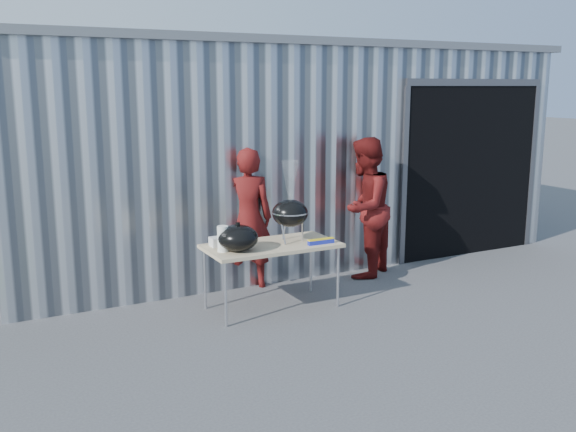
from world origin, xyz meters
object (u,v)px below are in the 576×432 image
person_bystander (364,208)px  person_cook (247,218)px  folding_table (272,248)px  kettle_grill (290,205)px

person_bystander → person_cook: bearing=-44.6°
folding_table → person_cook: size_ratio=0.85×
folding_table → kettle_grill: (0.24, 0.01, 0.46)m
person_cook → person_bystander: size_ratio=0.96×
folding_table → person_bystander: 1.77m
folding_table → kettle_grill: kettle_grill is taller
person_cook → folding_table: bearing=104.9°
folding_table → kettle_grill: 0.52m
folding_table → person_bystander: person_bystander is taller
kettle_grill → person_cook: bearing=100.6°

